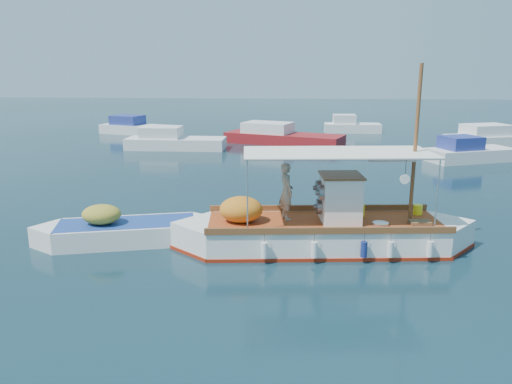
{
  "coord_description": "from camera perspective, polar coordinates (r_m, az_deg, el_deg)",
  "views": [
    {
      "loc": [
        -0.28,
        -15.88,
        5.74
      ],
      "look_at": [
        -1.44,
        0.0,
        1.76
      ],
      "focal_mm": 35.0,
      "sensor_mm": 36.0,
      "label": 1
    }
  ],
  "objects": [
    {
      "name": "dinghy",
      "position": [
        17.43,
        -14.71,
        -4.54
      ],
      "size": [
        6.09,
        2.82,
        1.53
      ],
      "rotation": [
        0.0,
        0.0,
        0.25
      ],
      "color": "white",
      "rests_on": "ground"
    },
    {
      "name": "bg_boat_n",
      "position": [
        38.76,
        2.8,
        6.26
      ],
      "size": [
        9.46,
        5.79,
        1.8
      ],
      "rotation": [
        0.0,
        0.0,
        -0.36
      ],
      "color": "maroon",
      "rests_on": "ground"
    },
    {
      "name": "fishing_caique",
      "position": [
        16.43,
        7.52,
        -4.52
      ],
      "size": [
        9.91,
        3.34,
        6.07
      ],
      "rotation": [
        0.0,
        0.0,
        0.09
      ],
      "color": "white",
      "rests_on": "ground"
    },
    {
      "name": "bg_boat_ne",
      "position": [
        34.1,
        23.09,
        4.08
      ],
      "size": [
        5.84,
        3.97,
        1.8
      ],
      "rotation": [
        0.0,
        0.0,
        0.36
      ],
      "color": "silver",
      "rests_on": "ground"
    },
    {
      "name": "bg_boat_e",
      "position": [
        42.02,
        25.73,
        5.5
      ],
      "size": [
        8.4,
        4.86,
        1.8
      ],
      "rotation": [
        0.0,
        0.0,
        0.3
      ],
      "color": "silver",
      "rests_on": "ground"
    },
    {
      "name": "bg_boat_nw",
      "position": [
        36.71,
        -9.47,
        5.65
      ],
      "size": [
        7.07,
        2.45,
        1.8
      ],
      "rotation": [
        0.0,
        0.0,
        -0.01
      ],
      "color": "silver",
      "rests_on": "ground"
    },
    {
      "name": "bg_boat_far_w",
      "position": [
        45.86,
        -13.64,
        7.1
      ],
      "size": [
        6.92,
        4.21,
        1.8
      ],
      "rotation": [
        0.0,
        0.0,
        -0.32
      ],
      "color": "silver",
      "rests_on": "ground"
    },
    {
      "name": "bg_boat_far_n",
      "position": [
        46.35,
        10.75,
        7.32
      ],
      "size": [
        4.99,
        2.02,
        1.8
      ],
      "rotation": [
        0.0,
        0.0,
        -0.0
      ],
      "color": "silver",
      "rests_on": "ground"
    },
    {
      "name": "ground",
      "position": [
        16.88,
        4.91,
        -5.87
      ],
      "size": [
        160.0,
        160.0,
        0.0
      ],
      "primitive_type": "plane",
      "color": "black",
      "rests_on": "ground"
    }
  ]
}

